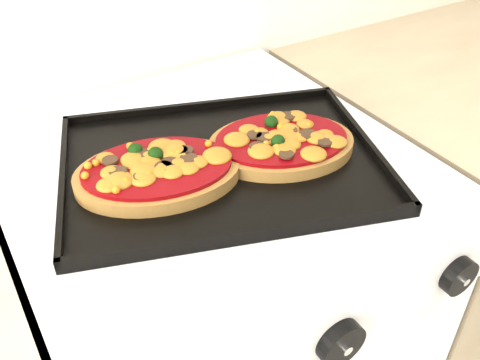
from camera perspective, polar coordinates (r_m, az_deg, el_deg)
stove at (r=1.12m, az=-2.88°, el=-17.19°), size 0.60×0.60×0.91m
control_panel at (r=0.65m, az=10.08°, el=-15.22°), size 0.60×0.02×0.09m
knob_center at (r=0.63m, az=10.69°, el=-16.71°), size 0.06×0.02×0.06m
knob_right at (r=0.74m, az=22.27°, el=-9.46°), size 0.05×0.02×0.05m
baking_tray at (r=0.77m, az=-1.95°, el=2.03°), size 0.53×0.46×0.02m
pizza_left at (r=0.73m, az=-8.78°, el=1.01°), size 0.26×0.21×0.03m
pizza_right at (r=0.79m, az=4.43°, el=4.06°), size 0.26×0.22×0.03m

